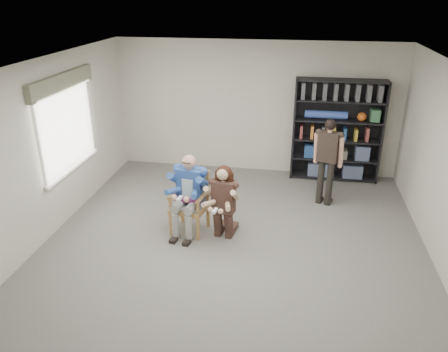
% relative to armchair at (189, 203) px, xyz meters
% --- Properties ---
extents(room_shell, '(6.00, 7.00, 2.80)m').
position_rel_armchair_xyz_m(room_shell, '(0.78, -0.62, 0.88)').
color(room_shell, beige).
rests_on(room_shell, ground).
extents(floor, '(6.00, 7.00, 0.01)m').
position_rel_armchair_xyz_m(floor, '(0.78, -0.62, -0.52)').
color(floor, '#5E5D58').
rests_on(floor, ground).
extents(window_left, '(0.16, 2.00, 1.75)m').
position_rel_armchair_xyz_m(window_left, '(-2.17, 0.38, 1.11)').
color(window_left, white).
rests_on(window_left, room_shell).
extents(armchair, '(0.69, 0.67, 1.04)m').
position_rel_armchair_xyz_m(armchair, '(0.00, 0.00, 0.00)').
color(armchair, '#AF7748').
rests_on(armchair, floor).
extents(seated_man, '(0.71, 0.90, 1.35)m').
position_rel_armchair_xyz_m(seated_man, '(0.00, 0.00, 0.16)').
color(seated_man, navy).
rests_on(seated_man, floor).
extents(kneeling_woman, '(0.65, 0.91, 1.24)m').
position_rel_armchair_xyz_m(kneeling_woman, '(0.58, -0.12, 0.10)').
color(kneeling_woman, '#39241F').
rests_on(kneeling_woman, floor).
extents(bookshelf, '(1.80, 0.38, 2.10)m').
position_rel_armchair_xyz_m(bookshelf, '(2.48, 2.66, 0.53)').
color(bookshelf, black).
rests_on(bookshelf, floor).
extents(standing_man, '(0.58, 0.44, 1.65)m').
position_rel_armchair_xyz_m(standing_man, '(2.24, 1.40, 0.31)').
color(standing_man, '#2B221D').
rests_on(standing_man, floor).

